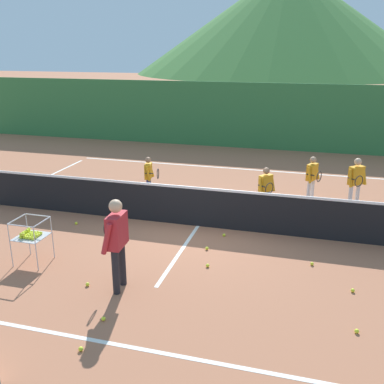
{
  "coord_description": "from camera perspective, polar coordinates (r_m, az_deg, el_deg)",
  "views": [
    {
      "loc": [
        2.46,
        -9.39,
        4.06
      ],
      "look_at": [
        -0.03,
        -0.42,
        0.98
      ],
      "focal_mm": 41.16,
      "sensor_mm": 36.0,
      "label": 1
    }
  ],
  "objects": [
    {
      "name": "tennis_ball_9",
      "position": [
        8.64,
        2.04,
        -9.5
      ],
      "size": [
        0.07,
        0.07,
        0.07
      ],
      "primitive_type": "sphere",
      "color": "yellow",
      "rests_on": "ground"
    },
    {
      "name": "ground_plane",
      "position": [
        10.52,
        0.79,
        -4.42
      ],
      "size": [
        120.0,
        120.0,
        0.0
      ],
      "primitive_type": "plane",
      "color": "#A86647"
    },
    {
      "name": "line_service_center",
      "position": [
        10.52,
        0.79,
        -4.4
      ],
      "size": [
        0.08,
        5.88,
        0.01
      ],
      "primitive_type": "cube",
      "color": "white",
      "rests_on": "ground"
    },
    {
      "name": "tennis_ball_10",
      "position": [
        9.97,
        4.17,
        -5.58
      ],
      "size": [
        0.07,
        0.07,
        0.07
      ],
      "primitive_type": "sphere",
      "color": "yellow",
      "rests_on": "ground"
    },
    {
      "name": "tennis_ball_8",
      "position": [
        9.33,
        1.94,
        -7.31
      ],
      "size": [
        0.07,
        0.07,
        0.07
      ],
      "primitive_type": "sphere",
      "color": "yellow",
      "rests_on": "ground"
    },
    {
      "name": "tennis_net",
      "position": [
        10.34,
        0.8,
        -1.86
      ],
      "size": [
        11.48,
        0.08,
        1.05
      ],
      "color": "#333338",
      "rests_on": "ground"
    },
    {
      "name": "tennis_ball_2",
      "position": [
        7.26,
        -11.41,
        -15.8
      ],
      "size": [
        0.07,
        0.07,
        0.07
      ],
      "primitive_type": "sphere",
      "color": "yellow",
      "rests_on": "ground"
    },
    {
      "name": "tennis_ball_6",
      "position": [
        9.01,
        15.29,
        -8.96
      ],
      "size": [
        0.07,
        0.07,
        0.07
      ],
      "primitive_type": "sphere",
      "color": "yellow",
      "rests_on": "ground"
    },
    {
      "name": "tennis_ball_1",
      "position": [
        6.73,
        -14.22,
        -19.12
      ],
      "size": [
        0.07,
        0.07,
        0.07
      ],
      "primitive_type": "sphere",
      "color": "yellow",
      "rests_on": "ground"
    },
    {
      "name": "ball_cart",
      "position": [
        9.15,
        -20.22,
        -5.24
      ],
      "size": [
        0.58,
        0.58,
        0.9
      ],
      "color": "#B7B7BC",
      "rests_on": "ground"
    },
    {
      "name": "tennis_ball_3",
      "position": [
        7.3,
        20.57,
        -16.52
      ],
      "size": [
        0.07,
        0.07,
        0.07
      ],
      "primitive_type": "sphere",
      "color": "yellow",
      "rests_on": "ground"
    },
    {
      "name": "tennis_ball_5",
      "position": [
        10.95,
        -14.78,
        -3.94
      ],
      "size": [
        0.07,
        0.07,
        0.07
      ],
      "primitive_type": "sphere",
      "color": "yellow",
      "rests_on": "ground"
    },
    {
      "name": "line_baseline_near",
      "position": [
        6.76,
        -9.71,
        -18.9
      ],
      "size": [
        11.7,
        0.08,
        0.01
      ],
      "primitive_type": "cube",
      "color": "white",
      "rests_on": "ground"
    },
    {
      "name": "student_1",
      "position": [
        11.15,
        9.53,
        0.7
      ],
      "size": [
        0.42,
        0.68,
        1.23
      ],
      "color": "navy",
      "rests_on": "ground"
    },
    {
      "name": "hill_1",
      "position": [
        76.08,
        12.2,
        20.96
      ],
      "size": [
        47.61,
        47.61,
        16.21
      ],
      "primitive_type": "cone",
      "color": "#427A38",
      "rests_on": "ground"
    },
    {
      "name": "student_2",
      "position": [
        12.32,
        15.31,
        2.13
      ],
      "size": [
        0.41,
        0.7,
        1.28
      ],
      "color": "silver",
      "rests_on": "ground"
    },
    {
      "name": "windscreen_fence",
      "position": [
        18.57,
        7.86,
        9.73
      ],
      "size": [
        25.73,
        0.08,
        2.7
      ],
      "primitive_type": "cube",
      "color": "#33753D",
      "rests_on": "ground"
    },
    {
      "name": "instructor",
      "position": [
        7.62,
        -9.72,
        -5.7
      ],
      "size": [
        0.46,
        0.75,
        1.66
      ],
      "color": "black",
      "rests_on": "ground"
    },
    {
      "name": "tennis_ball_7",
      "position": [
        8.32,
        20.11,
        -11.89
      ],
      "size": [
        0.07,
        0.07,
        0.07
      ],
      "primitive_type": "sphere",
      "color": "yellow",
      "rests_on": "ground"
    },
    {
      "name": "student_0",
      "position": [
        12.24,
        -5.6,
        2.36
      ],
      "size": [
        0.48,
        0.54,
        1.19
      ],
      "color": "navy",
      "rests_on": "ground"
    },
    {
      "name": "line_baseline_far",
      "position": [
        15.51,
        5.87,
        3.02
      ],
      "size": [
        11.7,
        0.08,
        0.01
      ],
      "primitive_type": "cube",
      "color": "white",
      "rests_on": "ground"
    },
    {
      "name": "tennis_ball_11",
      "position": [
        8.23,
        -13.39,
        -11.56
      ],
      "size": [
        0.07,
        0.07,
        0.07
      ],
      "primitive_type": "sphere",
      "color": "yellow",
      "rests_on": "ground"
    },
    {
      "name": "student_3",
      "position": [
        12.09,
        20.49,
        1.59
      ],
      "size": [
        0.52,
        0.7,
        1.38
      ],
      "color": "silver",
      "rests_on": "ground"
    }
  ]
}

